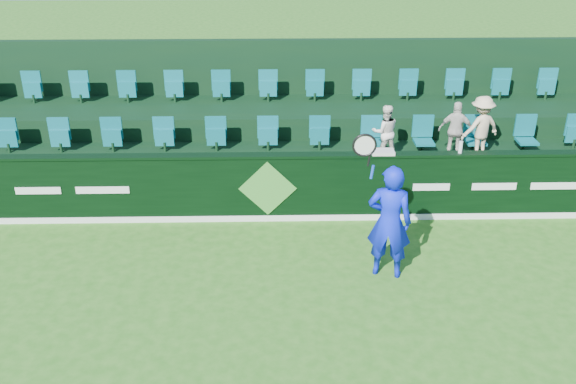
{
  "coord_description": "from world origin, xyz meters",
  "views": [
    {
      "loc": [
        0.15,
        -7.02,
        5.9
      ],
      "look_at": [
        0.36,
        2.8,
        1.15
      ],
      "focal_mm": 40.0,
      "sensor_mm": 36.0,
      "label": 1
    }
  ],
  "objects_px": {
    "towel": "(383,152)",
    "spectator_middle": "(456,130)",
    "tennis_player": "(389,221)",
    "spectator_right": "(481,127)",
    "spectator_left": "(385,132)",
    "drinks_bottle": "(461,147)"
  },
  "relations": [
    {
      "from": "tennis_player",
      "to": "spectator_left",
      "type": "relative_size",
      "value": 2.27
    },
    {
      "from": "spectator_left",
      "to": "spectator_middle",
      "type": "distance_m",
      "value": 1.44
    },
    {
      "from": "spectator_left",
      "to": "spectator_right",
      "type": "xyz_separation_m",
      "value": [
        1.94,
        0.0,
        0.08
      ]
    },
    {
      "from": "spectator_middle",
      "to": "tennis_player",
      "type": "bearing_deg",
      "value": 72.51
    },
    {
      "from": "towel",
      "to": "spectator_middle",
      "type": "bearing_deg",
      "value": 34.01
    },
    {
      "from": "tennis_player",
      "to": "drinks_bottle",
      "type": "relative_size",
      "value": 11.16
    },
    {
      "from": "tennis_player",
      "to": "towel",
      "type": "bearing_deg",
      "value": 84.83
    },
    {
      "from": "spectator_right",
      "to": "drinks_bottle",
      "type": "height_order",
      "value": "spectator_right"
    },
    {
      "from": "towel",
      "to": "drinks_bottle",
      "type": "relative_size",
      "value": 1.84
    },
    {
      "from": "tennis_player",
      "to": "spectator_middle",
      "type": "relative_size",
      "value": 2.17
    },
    {
      "from": "spectator_middle",
      "to": "towel",
      "type": "xyz_separation_m",
      "value": [
        -1.66,
        -1.12,
        -0.01
      ]
    },
    {
      "from": "spectator_left",
      "to": "spectator_right",
      "type": "height_order",
      "value": "spectator_right"
    },
    {
      "from": "tennis_player",
      "to": "spectator_left",
      "type": "xyz_separation_m",
      "value": [
        0.4,
        3.11,
        0.37
      ]
    },
    {
      "from": "spectator_left",
      "to": "tennis_player",
      "type": "bearing_deg",
      "value": 78.23
    },
    {
      "from": "towel",
      "to": "spectator_left",
      "type": "bearing_deg",
      "value": 78.84
    },
    {
      "from": "tennis_player",
      "to": "spectator_right",
      "type": "height_order",
      "value": "tennis_player"
    },
    {
      "from": "spectator_right",
      "to": "towel",
      "type": "relative_size",
      "value": 3.06
    },
    {
      "from": "tennis_player",
      "to": "drinks_bottle",
      "type": "bearing_deg",
      "value": 50.67
    },
    {
      "from": "spectator_middle",
      "to": "towel",
      "type": "distance_m",
      "value": 2.0
    },
    {
      "from": "spectator_right",
      "to": "drinks_bottle",
      "type": "relative_size",
      "value": 5.64
    },
    {
      "from": "towel",
      "to": "drinks_bottle",
      "type": "height_order",
      "value": "drinks_bottle"
    },
    {
      "from": "spectator_right",
      "to": "towel",
      "type": "height_order",
      "value": "spectator_right"
    }
  ]
}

